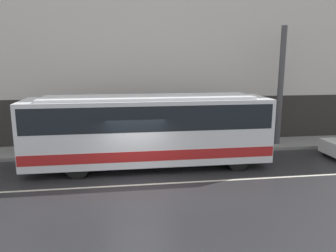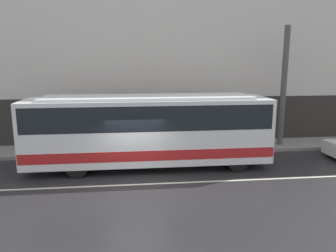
{
  "view_description": "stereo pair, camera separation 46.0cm",
  "coord_description": "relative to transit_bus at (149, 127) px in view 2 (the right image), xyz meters",
  "views": [
    {
      "loc": [
        -0.58,
        -12.53,
        4.97
      ],
      "look_at": [
        1.55,
        2.25,
        1.94
      ],
      "focal_mm": 35.0,
      "sensor_mm": 36.0,
      "label": 1
    },
    {
      "loc": [
        -0.12,
        -12.58,
        4.97
      ],
      "look_at": [
        1.55,
        2.25,
        1.94
      ],
      "focal_mm": 35.0,
      "sensor_mm": 36.0,
      "label": 2
    }
  ],
  "objects": [
    {
      "name": "ground_plane",
      "position": [
        -0.65,
        -2.25,
        -1.89
      ],
      "size": [
        60.0,
        60.0,
        0.0
      ],
      "primitive_type": "plane",
      "color": "#262628"
    },
    {
      "name": "sidewalk",
      "position": [
        -0.65,
        2.95,
        -1.8
      ],
      "size": [
        60.0,
        2.39,
        0.18
      ],
      "color": "gray",
      "rests_on": "ground_plane"
    },
    {
      "name": "utility_pole_near",
      "position": [
        7.69,
        2.63,
        1.59
      ],
      "size": [
        0.32,
        0.32,
        6.62
      ],
      "color": "#4C4C4F",
      "rests_on": "sidewalk"
    },
    {
      "name": "lane_stripe",
      "position": [
        -0.65,
        -2.25,
        -1.89
      ],
      "size": [
        54.0,
        0.14,
        0.01
      ],
      "color": "beige",
      "rests_on": "ground_plane"
    },
    {
      "name": "building_facade",
      "position": [
        -0.65,
        4.28,
        4.46
      ],
      "size": [
        60.0,
        0.35,
        13.12
      ],
      "color": "silver",
      "rests_on": "ground_plane"
    },
    {
      "name": "transit_bus",
      "position": [
        0.0,
        0.0,
        0.0
      ],
      "size": [
        11.11,
        2.59,
        3.36
      ],
      "color": "white",
      "rests_on": "ground_plane"
    }
  ]
}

